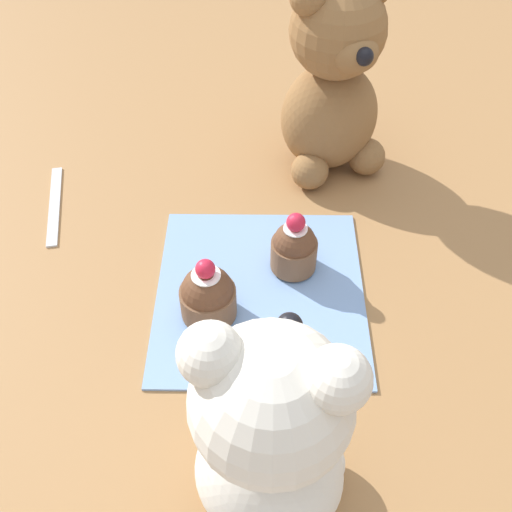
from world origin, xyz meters
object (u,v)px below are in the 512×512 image
Objects in this scene: cupcake_near_cream_bear at (203,295)px; cupcake_near_tan_bear at (290,247)px; teddy_bear_tan at (330,84)px; teaspoon at (51,204)px; teddy_bear_cream at (264,439)px.

cupcake_near_tan_bear is (-0.08, -0.06, 0.00)m from cupcake_near_cream_bear.
teddy_bear_tan is 0.35m from teaspoon.
teddy_bear_cream reaches higher than cupcake_near_tan_bear.
cupcake_near_tan_bear is at bearing -143.17° from cupcake_near_cream_bear.
teaspoon is at bearing -19.08° from cupcake_near_tan_bear.
teaspoon is at bearing 173.45° from teddy_bear_tan.
cupcake_near_cream_bear reaches higher than teaspoon.
teddy_bear_cream reaches higher than teaspoon.
teddy_bear_tan is 0.20m from cupcake_near_tan_bear.
teaspoon is at bearing -39.56° from cupcake_near_cream_bear.
teddy_bear_tan is (-0.07, -0.42, 0.01)m from teddy_bear_cream.
cupcake_near_cream_bear is (0.06, -0.18, -0.07)m from teddy_bear_cream.
teddy_bear_tan is 3.26× the size of cupcake_near_tan_bear.
cupcake_near_tan_bear is at bearing -125.84° from teddy_bear_tan.
teddy_bear_cream is 0.43m from teaspoon.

